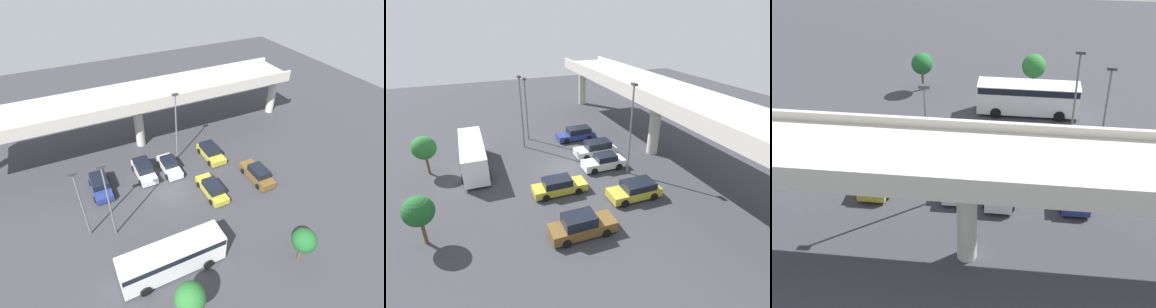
{
  "view_description": "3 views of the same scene",
  "coord_description": "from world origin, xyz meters",
  "views": [
    {
      "loc": [
        -8.25,
        -22.51,
        23.33
      ],
      "look_at": [
        3.91,
        2.76,
        2.31
      ],
      "focal_mm": 28.0,
      "sensor_mm": 36.0,
      "label": 1
    },
    {
      "loc": [
        25.81,
        -8.51,
        14.71
      ],
      "look_at": [
        0.7,
        1.21,
        1.74
      ],
      "focal_mm": 28.0,
      "sensor_mm": 36.0,
      "label": 2
    },
    {
      "loc": [
        -2.64,
        34.65,
        22.6
      ],
      "look_at": [
        1.23,
        1.44,
        1.59
      ],
      "focal_mm": 50.0,
      "sensor_mm": 36.0,
      "label": 3
    }
  ],
  "objects": [
    {
      "name": "ground_plane",
      "position": [
        0.0,
        0.0,
        0.0
      ],
      "size": [
        91.45,
        91.45,
        0.0
      ],
      "primitive_type": "plane",
      "color": "#38383D"
    },
    {
      "name": "highway_overpass",
      "position": [
        0.0,
        10.52,
        6.48
      ],
      "size": [
        43.88,
        6.11,
        7.81
      ],
      "color": "#BCB7AD",
      "rests_on": "ground_plane"
    },
    {
      "name": "parked_car_0",
      "position": [
        -6.81,
        3.93,
        0.73
      ],
      "size": [
        2.15,
        4.72,
        1.51
      ],
      "rotation": [
        0.0,
        0.0,
        -1.57
      ],
      "color": "navy",
      "rests_on": "ground_plane"
    },
    {
      "name": "parked_car_1",
      "position": [
        -1.65,
        4.26,
        0.81
      ],
      "size": [
        2.15,
        4.57,
        1.68
      ],
      "rotation": [
        0.0,
        0.0,
        -1.57
      ],
      "color": "silver",
      "rests_on": "ground_plane"
    },
    {
      "name": "parked_car_2",
      "position": [
        1.4,
        3.78,
        0.71
      ],
      "size": [
        1.99,
        4.39,
        1.53
      ],
      "rotation": [
        0.0,
        0.0,
        -1.57
      ],
      "color": "silver",
      "rests_on": "ground_plane"
    },
    {
      "name": "parked_car_3",
      "position": [
        4.11,
        -1.92,
        0.68
      ],
      "size": [
        2.0,
        4.78,
        1.45
      ],
      "rotation": [
        0.0,
        0.0,
        1.57
      ],
      "color": "gold",
      "rests_on": "ground_plane"
    },
    {
      "name": "parked_car_4",
      "position": [
        7.16,
        4.01,
        0.71
      ],
      "size": [
        2.23,
        4.54,
        1.46
      ],
      "rotation": [
        0.0,
        0.0,
        -1.57
      ],
      "color": "gold",
      "rests_on": "ground_plane"
    },
    {
      "name": "parked_car_5",
      "position": [
        9.96,
        -2.09,
        0.77
      ],
      "size": [
        2.03,
        4.85,
        1.71
      ],
      "rotation": [
        0.0,
        0.0,
        1.57
      ],
      "color": "brown",
      "rests_on": "ground_plane"
    },
    {
      "name": "shuttle_bus",
      "position": [
        -3.36,
        -8.62,
        1.73
      ],
      "size": [
        9.02,
        2.6,
        2.9
      ],
      "color": "white",
      "rests_on": "ground_plane"
    },
    {
      "name": "lamp_post_near_aisle",
      "position": [
        -9.03,
        -1.72,
        4.51
      ],
      "size": [
        0.7,
        0.35,
        7.65
      ],
      "color": "slate",
      "rests_on": "ground_plane"
    },
    {
      "name": "lamp_post_mid_lot",
      "position": [
        -6.81,
        -2.72,
        4.89
      ],
      "size": [
        0.7,
        0.35,
        8.38
      ],
      "color": "slate",
      "rests_on": "ground_plane"
    },
    {
      "name": "lamp_post_by_overpass",
      "position": [
        3.18,
        5.54,
        5.18
      ],
      "size": [
        0.7,
        0.35,
        8.96
      ],
      "color": "slate",
      "rests_on": "ground_plane"
    },
    {
      "name": "tree_front_left",
      "position": [
        -3.75,
        -12.87,
        2.82
      ],
      "size": [
        2.27,
        2.27,
        3.97
      ],
      "color": "brown",
      "rests_on": "ground_plane"
    },
    {
      "name": "tree_front_centre",
      "position": [
        6.91,
        -12.54,
        2.69
      ],
      "size": [
        2.08,
        2.08,
        3.75
      ],
      "color": "brown",
      "rests_on": "ground_plane"
    }
  ]
}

